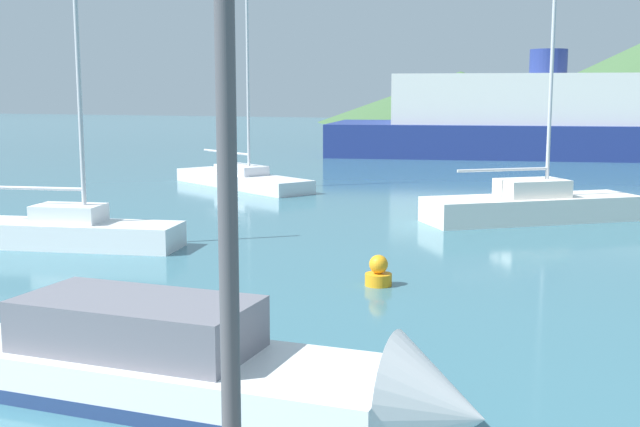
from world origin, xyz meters
The scene contains 8 objects.
streetlamp centered at (5.46, 0.06, 3.55)m, with size 0.35×0.35×4.54m.
motorboat_near centered at (2.65, 4.93, 0.43)m, with size 7.50×2.11×1.98m.
sailboat_inner centered at (4.66, 22.39, 0.55)m, with size 6.86×5.86×10.91m.
sailboat_middle centered at (-8.41, 27.39, 0.40)m, with size 8.09×5.73×9.19m.
sailboat_outer centered at (-6.41, 13.28, 0.46)m, with size 6.23×2.73×6.78m.
ferry_distant centered at (2.17, 50.55, 2.34)m, with size 29.39×14.90×6.89m.
buoy_marker centered at (2.66, 12.14, 0.28)m, with size 0.59×0.59×0.67m.
hill_west centered at (-15.22, 107.38, 3.50)m, with size 39.59×39.59×7.00m.
Camera 1 is at (7.67, -4.08, 4.15)m, focal length 45.00 mm.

